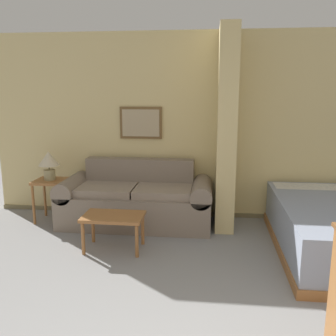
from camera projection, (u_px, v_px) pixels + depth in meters
wall_back at (220, 127)px, 5.26m from camera, size 6.63×0.16×2.60m
wall_partition_pillar at (226, 130)px, 4.86m from camera, size 0.24×0.70×2.60m
couch at (136, 201)px, 5.12m from camera, size 2.06×0.84×0.86m
coffee_table at (113, 220)px, 4.27m from camera, size 0.69×0.44×0.41m
side_table at (51, 188)px, 5.20m from camera, size 0.42×0.42×0.59m
table_lamp at (49, 161)px, 5.13m from camera, size 0.29×0.29×0.40m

